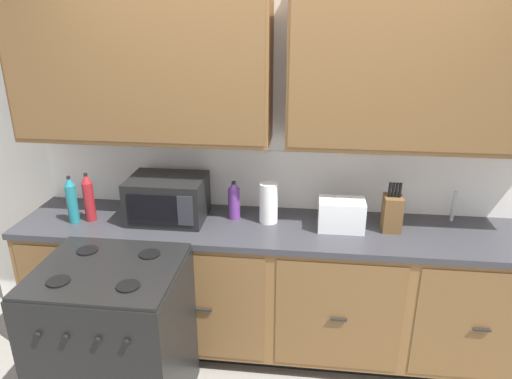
# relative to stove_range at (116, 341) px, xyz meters

# --- Properties ---
(ground_plane) EXTENTS (8.12, 8.12, 0.00)m
(ground_plane) POSITION_rel_stove_range_xyz_m (0.84, 0.33, -0.47)
(ground_plane) COLOR gray
(wall_unit) EXTENTS (4.45, 0.40, 2.41)m
(wall_unit) POSITION_rel_stove_range_xyz_m (0.84, 0.83, 1.18)
(wall_unit) COLOR white
(wall_unit) RESTS_ON ground_plane
(counter_run) EXTENTS (3.28, 0.64, 0.93)m
(counter_run) POSITION_rel_stove_range_xyz_m (0.84, 0.63, 0.01)
(counter_run) COLOR black
(counter_run) RESTS_ON ground_plane
(stove_range) EXTENTS (0.76, 0.68, 0.95)m
(stove_range) POSITION_rel_stove_range_xyz_m (0.00, 0.00, 0.00)
(stove_range) COLOR black
(stove_range) RESTS_ON ground_plane
(microwave) EXTENTS (0.48, 0.37, 0.28)m
(microwave) POSITION_rel_stove_range_xyz_m (0.14, 0.66, 0.60)
(microwave) COLOR black
(microwave) RESTS_ON counter_run
(toaster) EXTENTS (0.28, 0.18, 0.19)m
(toaster) POSITION_rel_stove_range_xyz_m (1.24, 0.64, 0.56)
(toaster) COLOR white
(toaster) RESTS_ON counter_run
(knife_block) EXTENTS (0.11, 0.14, 0.31)m
(knife_block) POSITION_rel_stove_range_xyz_m (1.55, 0.66, 0.58)
(knife_block) COLOR brown
(knife_block) RESTS_ON counter_run
(sink_faucet) EXTENTS (0.02, 0.02, 0.20)m
(sink_faucet) POSITION_rel_stove_range_xyz_m (1.96, 0.84, 0.56)
(sink_faucet) COLOR #B2B5BA
(sink_faucet) RESTS_ON counter_run
(paper_towel_roll) EXTENTS (0.12, 0.12, 0.26)m
(paper_towel_roll) POSITION_rel_stove_range_xyz_m (0.79, 0.69, 0.59)
(paper_towel_roll) COLOR white
(paper_towel_roll) RESTS_ON counter_run
(bottle_red) EXTENTS (0.07, 0.07, 0.32)m
(bottle_red) POSITION_rel_stove_range_xyz_m (-0.35, 0.58, 0.62)
(bottle_red) COLOR maroon
(bottle_red) RESTS_ON counter_run
(bottle_violet) EXTENTS (0.08, 0.08, 0.25)m
(bottle_violet) POSITION_rel_stove_range_xyz_m (0.56, 0.72, 0.59)
(bottle_violet) COLOR #663384
(bottle_violet) RESTS_ON counter_run
(bottle_teal) EXTENTS (0.07, 0.07, 0.31)m
(bottle_teal) POSITION_rel_stove_range_xyz_m (-0.44, 0.53, 0.61)
(bottle_teal) COLOR #1E707A
(bottle_teal) RESTS_ON counter_run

